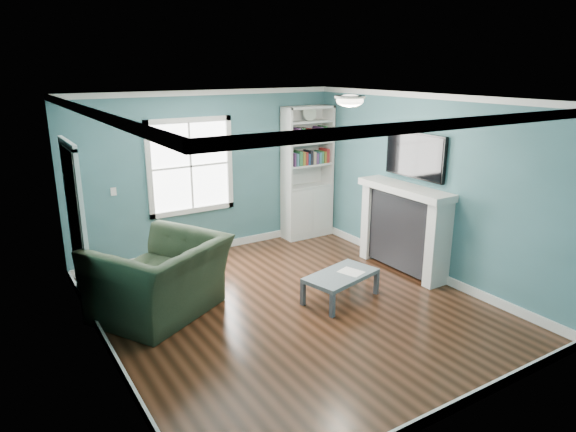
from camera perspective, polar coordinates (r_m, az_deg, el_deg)
floor at (r=6.62m, az=0.50°, el=-10.15°), size 5.00×5.00×0.00m
room_walls at (r=6.08m, az=0.53°, el=3.30°), size 5.00×5.00×5.00m
trim at (r=6.17m, az=0.53°, el=0.17°), size 4.50×5.00×2.60m
window at (r=8.16m, az=-10.77°, el=5.45°), size 1.40×0.06×1.50m
bookshelf at (r=9.05m, az=2.13°, el=3.40°), size 0.90×0.35×2.31m
fireplace at (r=7.75m, az=12.77°, el=-1.45°), size 0.44×1.58×1.30m
tv at (r=7.58m, az=13.94°, el=6.56°), size 0.06×1.10×0.65m
door at (r=6.73m, az=-22.45°, el=-1.16°), size 0.12×0.98×2.17m
ceiling_fixture at (r=6.54m, az=6.90°, el=12.69°), size 0.38×0.38×0.15m
light_switch at (r=7.86m, az=-18.82°, el=2.59°), size 0.08×0.01×0.12m
recliner at (r=6.41m, az=-14.12°, el=-5.41°), size 1.72×1.54×1.27m
coffee_table at (r=6.76m, az=5.90°, el=-6.76°), size 1.08×0.76×0.36m
paper_sheet at (r=6.80m, az=7.02°, el=-6.19°), size 0.32×0.36×0.00m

